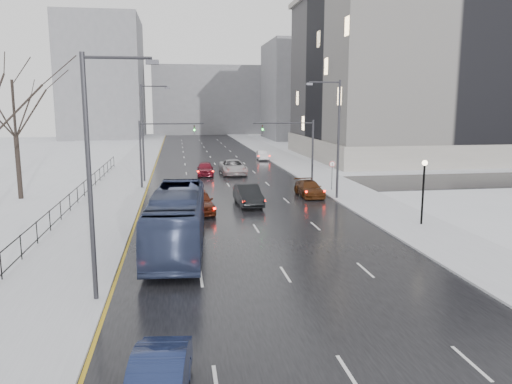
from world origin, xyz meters
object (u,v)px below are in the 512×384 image
sedan_right_far (309,189)px  sedan_right_distant (262,155)px  mast_signal_left (152,146)px  tree_park_e (21,200)px  streetlight_l_far (145,128)px  sedan_right_cross (233,167)px  lamppost_r_mid (424,183)px  no_uturn_sign (332,167)px  sedan_center_near (198,201)px  mast_signal_right (302,144)px  sedan_left_near (158,383)px  streetlight_l_near (95,167)px  bus (177,220)px  sedan_center_far (205,169)px  sedan_right_near (248,195)px  streetlight_r_mid (336,133)px

sedan_right_far → sedan_right_distant: size_ratio=1.16×
mast_signal_left → tree_park_e: bearing=-159.8°
streetlight_l_far → sedan_right_cross: streetlight_l_far is taller
lamppost_r_mid → no_uturn_sign: size_ratio=1.59×
sedan_center_near → sedan_right_cross: 20.62m
mast_signal_right → mast_signal_left: size_ratio=1.00×
streetlight_l_far → sedan_right_far: streetlight_l_far is taller
sedan_left_near → sedan_right_distant: bearing=84.2°
streetlight_l_near → bus: 8.72m
bus → lamppost_r_mid: bearing=13.9°
no_uturn_sign → sedan_right_far: no_uturn_sign is taller
sedan_center_near → sedan_right_distant: 36.01m
sedan_left_near → bus: bus is taller
mast_signal_right → sedan_center_near: (-10.83, -11.54, -3.21)m
sedan_center_near → sedan_center_far: size_ratio=1.11×
streetlight_l_far → sedan_right_near: streetlight_l_far is taller
bus → sedan_center_near: bearing=84.4°
tree_park_e → bus: size_ratio=1.13×
sedan_right_near → no_uturn_sign: bearing=28.7°
lamppost_r_mid → sedan_center_near: (-14.50, 6.46, -2.05)m
sedan_left_near → sedan_center_near: 24.35m
sedan_left_near → sedan_center_near: bearing=91.6°
tree_park_e → no_uturn_sign: bearing=0.0°
tree_park_e → mast_signal_right: size_ratio=2.08×
streetlight_l_near → no_uturn_sign: bearing=54.1°
streetlight_l_near → sedan_right_far: bearing=56.1°
streetlight_l_far → mast_signal_left: streetlight_l_far is taller
streetlight_r_mid → sedan_right_near: (-7.61, -1.40, -4.77)m
lamppost_r_mid → sedan_center_near: 16.01m
lamppost_r_mid → sedan_center_far: (-12.90, 26.07, -2.13)m
mast_signal_right → sedan_left_near: size_ratio=1.52×
mast_signal_right → sedan_right_distant: size_ratio=1.61×
sedan_right_cross → streetlight_l_near: bearing=-106.4°
bus → sedan_right_near: (5.61, 11.46, -0.84)m
streetlight_l_near → sedan_right_distant: size_ratio=2.47×
lamppost_r_mid → sedan_right_near: lamppost_r_mid is taller
tree_park_e → sedan_right_far: tree_park_e is taller
streetlight_l_near → sedan_right_near: bearing=64.9°
bus → streetlight_l_near: bearing=-109.7°
mast_signal_right → sedan_left_near: 38.21m
streetlight_l_far → no_uturn_sign: bearing=-24.7°
sedan_center_near → sedan_right_near: (4.05, 2.14, -0.04)m
mast_signal_right → sedan_right_cross: size_ratio=1.08×
sedan_right_cross → sedan_right_distant: size_ratio=1.49×
tree_park_e → sedan_right_near: bearing=-16.1°
sedan_left_near → sedan_center_far: bearing=91.7°
streetlight_l_near → mast_signal_left: bearing=88.3°
mast_signal_left → sedan_center_far: size_ratio=1.44×
mast_signal_left → sedan_right_near: size_ratio=1.32×
mast_signal_left → bus: 21.11m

